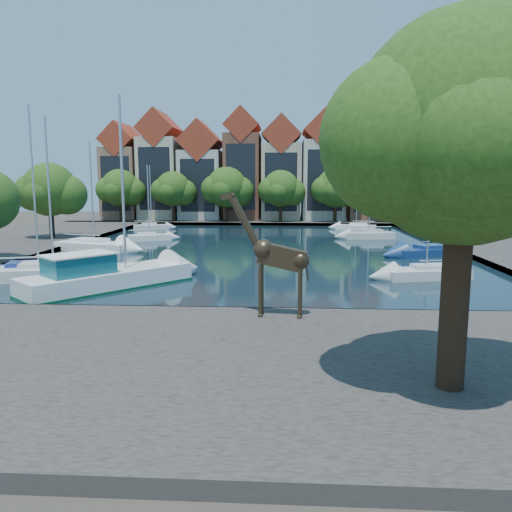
{
  "coord_description": "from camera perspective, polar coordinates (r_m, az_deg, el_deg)",
  "views": [
    {
      "loc": [
        2.6,
        -23.27,
        6.54
      ],
      "look_at": [
        1.29,
        -0.43,
        3.05
      ],
      "focal_mm": 35.0,
      "sensor_mm": 36.0,
      "label": 1
    }
  ],
  "objects": [
    {
      "name": "side_tree_left_far",
      "position": [
        56.83,
        -22.42,
        6.85
      ],
      "size": [
        7.28,
        5.6,
        7.88
      ],
      "color": "#332114",
      "rests_on": "left_quay"
    },
    {
      "name": "far_tree_east",
      "position": [
        74.16,
        9.18,
        7.55
      ],
      "size": [
        7.54,
        5.8,
        7.84
      ],
      "color": "#332114",
      "rests_on": "far_quay"
    },
    {
      "name": "far_tree_mid_east",
      "position": [
        73.78,
        2.92,
        7.56
      ],
      "size": [
        7.02,
        5.4,
        7.52
      ],
      "color": "#332114",
      "rests_on": "far_quay"
    },
    {
      "name": "townhouse_east_mid",
      "position": [
        79.49,
        7.66,
        9.72
      ],
      "size": [
        6.43,
        9.18,
        16.65
      ],
      "color": "beige",
      "rests_on": "far_quay"
    },
    {
      "name": "sailboat_left_c",
      "position": [
        48.56,
        -17.99,
        1.29
      ],
      "size": [
        7.74,
        4.5,
        9.9
      ],
      "color": "white",
      "rests_on": "water_basin"
    },
    {
      "name": "townhouse_west_inner",
      "position": [
        80.34,
        -6.18,
        9.2
      ],
      "size": [
        6.43,
        9.18,
        15.15
      ],
      "color": "beige",
      "rests_on": "far_quay"
    },
    {
      "name": "sailboat_right_b",
      "position": [
        45.59,
        19.04,
        0.68
      ],
      "size": [
        6.85,
        4.68,
        9.17
      ],
      "color": "navy",
      "rests_on": "water_basin"
    },
    {
      "name": "far_tree_far_east",
      "position": [
        75.39,
        15.27,
        7.25
      ],
      "size": [
        6.76,
        5.2,
        7.36
      ],
      "color": "#332114",
      "rests_on": "far_quay"
    },
    {
      "name": "townhouse_west_mid",
      "position": [
        81.66,
        -10.75,
        9.71
      ],
      "size": [
        5.94,
        9.18,
        16.79
      ],
      "color": "beige",
      "rests_on": "far_quay"
    },
    {
      "name": "sailboat_left_e",
      "position": [
        67.5,
        -11.86,
        3.41
      ],
      "size": [
        4.87,
        2.78,
        8.34
      ],
      "color": "silver",
      "rests_on": "water_basin"
    },
    {
      "name": "near_quay",
      "position": [
        17.63,
        -5.53,
        -12.27
      ],
      "size": [
        50.0,
        14.0,
        0.5
      ],
      "primitive_type": "cube",
      "color": "#47423D",
      "rests_on": "ground"
    },
    {
      "name": "left_quay",
      "position": [
        55.1,
        -26.81,
        1.18
      ],
      "size": [
        14.0,
        52.0,
        0.5
      ],
      "primitive_type": "cube",
      "color": "#47423D",
      "rests_on": "ground"
    },
    {
      "name": "giraffe_statue",
      "position": [
        22.05,
        2.2,
        -0.02
      ],
      "size": [
        3.86,
        0.79,
        5.51
      ],
      "color": "#372A1B",
      "rests_on": "near_quay"
    },
    {
      "name": "plane_tree",
      "position": [
        15.16,
        23.17,
        12.27
      ],
      "size": [
        8.32,
        6.4,
        10.62
      ],
      "color": "#332114",
      "rests_on": "near_quay"
    },
    {
      "name": "townhouse_east_inner",
      "position": [
        79.27,
        2.9,
        9.52
      ],
      "size": [
        5.94,
        9.18,
        15.79
      ],
      "color": "tan",
      "rests_on": "far_quay"
    },
    {
      "name": "townhouse_west_end",
      "position": [
        83.29,
        -14.79,
        8.95
      ],
      "size": [
        5.44,
        9.18,
        14.93
      ],
      "color": "#885F4A",
      "rests_on": "far_quay"
    },
    {
      "name": "sailboat_left_b",
      "position": [
        36.74,
        -23.55,
        -1.3
      ],
      "size": [
        7.3,
        4.34,
        11.25
      ],
      "color": "navy",
      "rests_on": "water_basin"
    },
    {
      "name": "sailboat_right_a",
      "position": [
        34.86,
        18.89,
        -1.65
      ],
      "size": [
        5.87,
        3.09,
        8.44
      ],
      "color": "silver",
      "rests_on": "water_basin"
    },
    {
      "name": "sailboat_left_a",
      "position": [
        35.58,
        -22.1,
        -1.46
      ],
      "size": [
        7.64,
        4.34,
        10.49
      ],
      "color": "silver",
      "rests_on": "water_basin"
    },
    {
      "name": "far_tree_mid_west",
      "position": [
        74.26,
        -3.31,
        7.69
      ],
      "size": [
        7.8,
        6.0,
        8.0
      ],
      "color": "#332114",
      "rests_on": "far_quay"
    },
    {
      "name": "sailboat_right_d",
      "position": [
        66.94,
        11.37,
        3.36
      ],
      "size": [
        5.38,
        2.92,
        7.13
      ],
      "color": "white",
      "rests_on": "water_basin"
    },
    {
      "name": "far_quay",
      "position": [
        79.56,
        1.41,
        4.13
      ],
      "size": [
        60.0,
        16.0,
        0.5
      ],
      "primitive_type": "cube",
      "color": "#47423D",
      "rests_on": "ground"
    },
    {
      "name": "motorsailer",
      "position": [
        31.19,
        -17.09,
        -2.02
      ],
      "size": [
        9.05,
        9.7,
        11.45
      ],
      "color": "white",
      "rests_on": "water_basin"
    },
    {
      "name": "far_tree_west",
      "position": [
        75.6,
        -9.4,
        7.44
      ],
      "size": [
        6.76,
        5.2,
        7.36
      ],
      "color": "#332114",
      "rests_on": "far_quay"
    },
    {
      "name": "far_tree_far_west",
      "position": [
        77.74,
        -15.21,
        7.37
      ],
      "size": [
        7.28,
        5.6,
        7.68
      ],
      "color": "#332114",
      "rests_on": "far_quay"
    },
    {
      "name": "sailboat_left_d",
      "position": [
        55.19,
        -12.08,
        2.26
      ],
      "size": [
        4.87,
        3.09,
        8.08
      ],
      "color": "white",
      "rests_on": "water_basin"
    },
    {
      "name": "townhouse_center",
      "position": [
        79.55,
        -1.49,
        9.98
      ],
      "size": [
        5.44,
        9.18,
        16.93
      ],
      "color": "brown",
      "rests_on": "far_quay"
    },
    {
      "name": "ground",
      "position": [
        24.31,
        -2.99,
        -6.95
      ],
      "size": [
        160.0,
        160.0,
        0.0
      ],
      "primitive_type": "plane",
      "color": "#38332B",
      "rests_on": "ground"
    },
    {
      "name": "sailboat_right_c",
      "position": [
        57.01,
        12.78,
        2.51
      ],
      "size": [
        5.66,
        2.57,
        9.43
      ],
      "color": "silver",
      "rests_on": "water_basin"
    },
    {
      "name": "townhouse_east_end",
      "position": [
        80.22,
        12.33,
        8.88
      ],
      "size": [
        5.44,
        9.18,
        14.43
      ],
      "color": "brown",
      "rests_on": "far_quay"
    },
    {
      "name": "water_basin",
      "position": [
        47.78,
        0.14,
        0.85
      ],
      "size": [
        38.0,
        50.0,
        0.08
      ],
      "primitive_type": "cube",
      "color": "black",
      "rests_on": "ground"
    }
  ]
}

